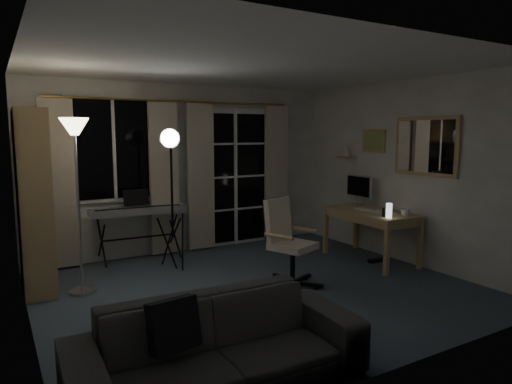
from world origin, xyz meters
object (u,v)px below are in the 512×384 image
Objects in this scene: studio_light at (171,155)px; office_chair at (285,234)px; monitor at (359,187)px; torchiere_lamp at (76,153)px; mug at (406,211)px; desk at (371,217)px; keyboard_piano at (138,212)px; bookshelf at (31,206)px; sofa at (219,331)px.

studio_light reaches higher than office_chair.
monitor reaches higher than office_chair.
office_chair is (2.04, -0.87, -0.92)m from torchiere_lamp.
desk is at bearing 101.31° from mug.
keyboard_piano is 2.56× the size of monitor.
torchiere_lamp reaches higher than monitor.
torchiere_lamp is (0.43, -0.35, 0.57)m from bookshelf.
bookshelf is at bearing -156.22° from studio_light.
studio_light is 1.73m from office_chair.
studio_light reaches higher than sofa.
monitor is at bearing 35.86° from sofa.
keyboard_piano reaches higher than mug.
torchiere_lamp is at bearing 136.20° from office_chair.
studio_light is at bearing 16.15° from torchiere_lamp.
bookshelf reaches higher than sofa.
monitor is at bearing 84.18° from mug.
torchiere_lamp is 2.69m from sofa.
studio_light is 3.67× the size of monitor.
bookshelf is 4.37m from mug.
monitor reaches higher than mug.
office_chair is at bearing 46.48° from sofa.
mug is at bearing -19.01° from bookshelf.
sofa is (0.48, -2.40, -1.11)m from torchiere_lamp.
keyboard_piano is 0.63× the size of sofa.
sofa is at bearing -158.48° from mug.
bookshelf is 2.77m from office_chair.
office_chair is 1.67m from mug.
office_chair reaches higher than keyboard_piano.
desk is at bearing 31.60° from sofa.
torchiere_lamp is at bearing 162.80° from mug.
bookshelf reaches higher than office_chair.
sofa is at bearing -148.52° from desk.
office_chair reaches higher than desk.
bookshelf is 2.95m from sofa.
monitor is 4.40× the size of mug.
monitor is 0.25× the size of sofa.
bookshelf is 17.52× the size of mug.
monitor is (2.90, -1.04, 0.26)m from keyboard_piano.
torchiere_lamp is at bearing -133.16° from keyboard_piano.
studio_light reaches higher than keyboard_piano.
bookshelf is 1.56× the size of keyboard_piano.
torchiere_lamp is 3.74m from desk.
keyboard_piano is (0.87, 0.85, -0.82)m from torchiere_lamp.
bookshelf is 1.09× the size of studio_light.
torchiere_lamp is 1.48× the size of keyboard_piano.
torchiere_lamp reaches higher than office_chair.
desk is (2.42, -0.97, -0.85)m from studio_light.
keyboard_piano is 0.97× the size of desk.
office_chair is at bearing -169.63° from desk.
monitor reaches higher than desk.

